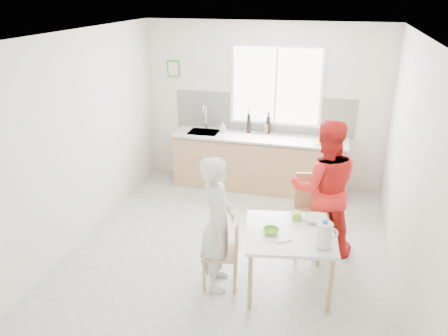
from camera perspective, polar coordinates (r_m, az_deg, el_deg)
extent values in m
plane|color=#B7B7B2|center=(5.81, 0.88, -10.48)|extent=(4.50, 4.50, 0.00)
plane|color=silver|center=(7.31, 5.16, 8.06)|extent=(4.00, 0.00, 4.00)
plane|color=silver|center=(3.28, -8.50, -11.31)|extent=(4.00, 0.00, 4.00)
plane|color=silver|center=(5.97, -18.09, 3.67)|extent=(0.00, 4.50, 4.50)
plane|color=silver|center=(5.15, 23.15, -0.01)|extent=(0.00, 4.50, 4.50)
plane|color=white|center=(4.90, 1.07, 17.07)|extent=(4.50, 4.50, 0.00)
cube|color=white|center=(7.19, 6.83, 10.61)|extent=(1.50, 0.03, 1.30)
cube|color=white|center=(7.17, 6.81, 10.58)|extent=(1.40, 0.02, 1.20)
cube|color=white|center=(7.16, 6.80, 10.57)|extent=(0.03, 0.03, 1.20)
cube|color=white|center=(7.33, 5.11, 7.10)|extent=(3.00, 0.02, 0.65)
cube|color=#3B823D|center=(7.58, -6.63, 12.77)|extent=(0.22, 0.02, 0.28)
cube|color=beige|center=(7.57, -6.66, 12.76)|extent=(0.16, 0.01, 0.22)
cube|color=tan|center=(7.32, 4.51, 0.50)|extent=(2.80, 0.60, 0.86)
cube|color=#3F3326|center=(7.47, 4.42, -2.20)|extent=(2.80, 0.54, 0.10)
cube|color=silver|center=(7.15, 4.63, 3.99)|extent=(2.84, 0.64, 0.04)
cube|color=#A5A5AA|center=(7.36, -2.69, 4.62)|extent=(0.50, 0.40, 0.03)
cylinder|color=silver|center=(7.45, -2.35, 6.42)|extent=(0.02, 0.02, 0.36)
torus|color=silver|center=(7.34, -2.53, 7.62)|extent=(0.02, 0.18, 0.18)
cube|color=white|center=(4.83, 8.52, -8.40)|extent=(1.09, 1.09, 0.04)
cylinder|color=tan|center=(4.68, 3.41, -14.76)|extent=(0.05, 0.05, 0.66)
cylinder|color=tan|center=(5.36, 3.56, -9.44)|extent=(0.05, 0.05, 0.66)
cylinder|color=tan|center=(4.75, 13.70, -14.81)|extent=(0.05, 0.05, 0.66)
cylinder|color=tan|center=(5.42, 12.40, -9.57)|extent=(0.05, 0.05, 0.66)
cube|color=tan|center=(4.98, -0.46, -10.90)|extent=(0.46, 0.46, 0.04)
cube|color=tan|center=(4.85, 1.67, -8.75)|extent=(0.10, 0.38, 0.41)
cylinder|color=tan|center=(5.25, -2.19, -11.82)|extent=(0.03, 0.03, 0.41)
cylinder|color=tan|center=(4.98, -2.62, -14.02)|extent=(0.03, 0.03, 0.41)
cylinder|color=tan|center=(5.23, 1.59, -11.98)|extent=(0.03, 0.03, 0.41)
cylinder|color=tan|center=(4.96, 1.40, -14.19)|extent=(0.03, 0.03, 0.41)
cube|color=tan|center=(5.62, 11.48, -6.28)|extent=(0.54, 0.54, 0.04)
cube|color=tan|center=(5.69, 11.45, -2.91)|extent=(0.44, 0.11, 0.49)
cylinder|color=tan|center=(5.56, 9.44, -9.60)|extent=(0.04, 0.04, 0.48)
cylinder|color=tan|center=(5.61, 13.56, -9.62)|extent=(0.04, 0.04, 0.48)
cylinder|color=tan|center=(5.90, 9.12, -7.54)|extent=(0.04, 0.04, 0.48)
cylinder|color=tan|center=(5.95, 12.99, -7.59)|extent=(0.04, 0.04, 0.48)
imported|color=silver|center=(4.79, -0.85, -7.32)|extent=(0.47, 0.63, 1.56)
imported|color=red|center=(5.51, 12.91, -2.62)|extent=(0.96, 0.81, 1.75)
imported|color=#6AB329|center=(4.76, 6.17, -8.19)|extent=(0.20, 0.20, 0.05)
imported|color=white|center=(5.06, 11.78, -6.52)|extent=(0.28, 0.28, 0.06)
cylinder|color=white|center=(4.55, 12.94, -8.44)|extent=(0.16, 0.16, 0.26)
cylinder|color=blue|center=(4.48, 13.09, -6.92)|extent=(0.05, 0.05, 0.03)
torus|color=white|center=(4.54, 13.97, -8.30)|extent=(0.12, 0.05, 0.12)
cube|color=#70C52D|center=(5.05, 9.49, -6.17)|extent=(0.12, 0.12, 0.09)
cylinder|color=#A5A5AA|center=(4.63, 7.72, -9.48)|extent=(0.14, 0.09, 0.01)
cube|color=#7DC32D|center=(6.99, 12.98, 3.26)|extent=(0.39, 0.31, 0.01)
cylinder|color=black|center=(7.28, 3.24, 5.86)|extent=(0.07, 0.07, 0.32)
cylinder|color=black|center=(7.27, 5.79, 5.66)|extent=(0.07, 0.07, 0.30)
cylinder|color=olive|center=(7.25, 5.49, 5.05)|extent=(0.06, 0.06, 0.16)
imported|color=#999999|center=(7.32, -0.17, 5.37)|extent=(0.08, 0.08, 0.17)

